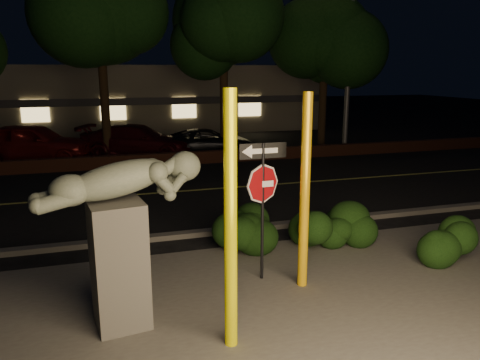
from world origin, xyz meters
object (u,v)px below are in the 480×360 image
(yellow_pole_left, at_px, (231,225))
(yellow_pole_right, at_px, (305,193))
(parked_car_darkred, at_px, (137,141))
(sculpture, at_px, (120,224))
(parked_car_red, at_px, (32,143))
(signpost, at_px, (263,184))
(parked_car_dark, at_px, (209,142))

(yellow_pole_left, height_order, yellow_pole_right, yellow_pole_left)
(parked_car_darkred, bearing_deg, yellow_pole_left, -158.86)
(yellow_pole_right, height_order, sculpture, yellow_pole_right)
(sculpture, bearing_deg, parked_car_red, 92.97)
(parked_car_red, bearing_deg, parked_car_darkred, -76.24)
(sculpture, bearing_deg, parked_car_darkred, 75.99)
(yellow_pole_left, bearing_deg, signpost, 59.32)
(sculpture, relative_size, parked_car_dark, 0.61)
(yellow_pole_left, distance_m, parked_car_darkred, 15.10)
(parked_car_red, height_order, parked_car_dark, parked_car_red)
(sculpture, xyz_separation_m, parked_car_darkred, (1.35, 14.07, -0.87))
(yellow_pole_right, height_order, parked_car_darkred, yellow_pole_right)
(yellow_pole_right, distance_m, sculpture, 3.10)
(yellow_pole_right, height_order, parked_car_red, yellow_pole_right)
(parked_car_darkred, distance_m, parked_car_dark, 3.13)
(yellow_pole_left, xyz_separation_m, sculpture, (-1.37, 0.99, -0.18))
(parked_car_red, bearing_deg, parked_car_dark, -78.79)
(yellow_pole_left, height_order, parked_car_dark, yellow_pole_left)
(signpost, distance_m, parked_car_darkred, 13.29)
(sculpture, xyz_separation_m, parked_car_red, (-2.88, 14.14, -0.77))
(signpost, xyz_separation_m, parked_car_darkred, (-1.13, 13.20, -1.08))
(yellow_pole_left, bearing_deg, parked_car_red, 105.69)
(parked_car_darkred, bearing_deg, signpost, -154.07)
(yellow_pole_right, distance_m, signpost, 0.75)
(yellow_pole_left, relative_size, sculpture, 1.37)
(signpost, relative_size, parked_car_dark, 0.60)
(sculpture, height_order, parked_car_darkred, sculpture)
(yellow_pole_left, relative_size, parked_car_dark, 0.84)
(yellow_pole_right, relative_size, parked_car_dark, 0.81)
(yellow_pole_right, bearing_deg, sculpture, -172.23)
(parked_car_red, bearing_deg, sculpture, -153.82)
(yellow_pole_left, relative_size, yellow_pole_right, 1.04)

